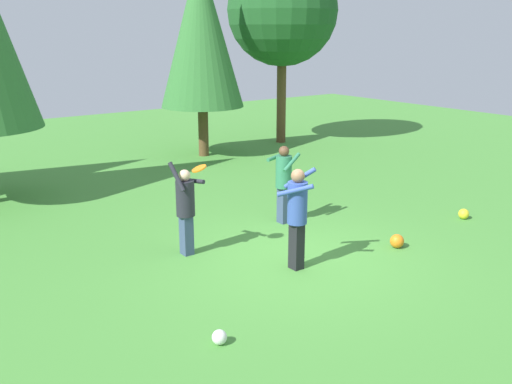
{
  "coord_description": "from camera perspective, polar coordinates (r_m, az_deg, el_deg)",
  "views": [
    {
      "loc": [
        -6.26,
        -7.26,
        4.0
      ],
      "look_at": [
        -0.11,
        1.09,
        1.05
      ],
      "focal_mm": 40.1,
      "sensor_mm": 36.0,
      "label": 1
    }
  ],
  "objects": [
    {
      "name": "ball_yellow",
      "position": [
        13.33,
        20.0,
        -2.06
      ],
      "size": [
        0.23,
        0.23,
        0.23
      ],
      "primitive_type": "sphere",
      "color": "yellow",
      "rests_on": "ground_plane"
    },
    {
      "name": "ball_white",
      "position": [
        7.77,
        -3.67,
        -14.25
      ],
      "size": [
        0.2,
        0.2,
        0.2
      ],
      "primitive_type": "sphere",
      "color": "white",
      "rests_on": "ground_plane"
    },
    {
      "name": "tree_far_right",
      "position": [
        20.88,
        2.65,
        17.63
      ],
      "size": [
        3.86,
        3.86,
        6.6
      ],
      "color": "brown",
      "rests_on": "ground_plane"
    },
    {
      "name": "tree_right",
      "position": [
        18.58,
        -5.52,
        15.64
      ],
      "size": [
        2.65,
        2.65,
        6.32
      ],
      "color": "brown",
      "rests_on": "ground_plane"
    },
    {
      "name": "person_bystander",
      "position": [
        12.06,
        2.77,
        1.43
      ],
      "size": [
        0.68,
        0.62,
        1.68
      ],
      "rotation": [
        0.0,
        0.0,
        -2.87
      ],
      "color": "#38476B",
      "rests_on": "ground_plane"
    },
    {
      "name": "frisbee",
      "position": [
        9.98,
        -5.7,
        2.35
      ],
      "size": [
        0.33,
        0.34,
        0.12
      ],
      "color": "orange"
    },
    {
      "name": "ground_plane",
      "position": [
        10.39,
        4.11,
        -6.82
      ],
      "size": [
        40.0,
        40.0,
        0.0
      ],
      "primitive_type": "plane",
      "color": "#478C38"
    },
    {
      "name": "person_thrower",
      "position": [
        10.4,
        -7.05,
        -1.26
      ],
      "size": [
        0.6,
        0.59,
        1.77
      ],
      "rotation": [
        0.0,
        0.0,
        -1.27
      ],
      "color": "#38476B",
      "rests_on": "ground_plane"
    },
    {
      "name": "ball_orange",
      "position": [
        11.22,
        13.88,
        -4.77
      ],
      "size": [
        0.27,
        0.27,
        0.27
      ],
      "primitive_type": "sphere",
      "color": "orange",
      "rests_on": "ground_plane"
    },
    {
      "name": "person_catcher",
      "position": [
        9.69,
        4.13,
        -1.81
      ],
      "size": [
        0.74,
        0.75,
        1.78
      ],
      "rotation": [
        0.0,
        0.0,
        2.25
      ],
      "color": "black",
      "rests_on": "ground_plane"
    }
  ]
}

